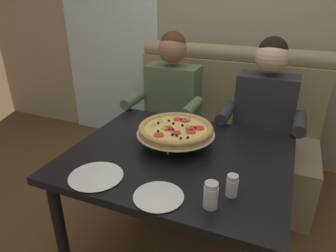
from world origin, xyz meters
TOP-DOWN VIEW (x-y plane):
  - back_wall_with_window at (0.00, 1.52)m, footprint 6.00×0.12m
  - window_panel at (-1.33, 1.45)m, footprint 1.10×0.02m
  - booth_bench at (0.00, 0.95)m, footprint 1.55×0.78m
  - dining_table at (0.00, 0.00)m, footprint 1.14×0.96m
  - diner_left at (-0.35, 0.68)m, footprint 0.54×0.64m
  - diner_right at (0.35, 0.68)m, footprint 0.54×0.64m
  - pizza at (-0.05, 0.09)m, footprint 0.43×0.43m
  - shaker_parmesan at (0.27, -0.35)m, footprint 0.06×0.06m
  - shaker_pepper_flakes at (0.33, -0.24)m, footprint 0.05×0.05m
  - plate_near_left at (-0.27, -0.35)m, footprint 0.25×0.25m
  - plate_near_right at (0.05, -0.38)m, footprint 0.21×0.21m

SIDE VIEW (x-z plane):
  - booth_bench at x=0.00m, z-range -0.17..0.96m
  - dining_table at x=0.00m, z-range 0.28..1.04m
  - diner_left at x=-0.35m, z-range 0.07..1.35m
  - diner_right at x=0.35m, z-range 0.07..1.35m
  - plate_near_left at x=-0.27m, z-range 0.75..0.77m
  - plate_near_right at x=0.05m, z-range 0.75..0.77m
  - shaker_pepper_flakes at x=0.33m, z-range 0.74..0.84m
  - shaker_parmesan at x=0.27m, z-range 0.74..0.86m
  - pizza at x=-0.05m, z-range 0.78..0.91m
  - back_wall_with_window at x=0.00m, z-range 0.00..2.80m
  - window_panel at x=-1.33m, z-range 0.00..2.80m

